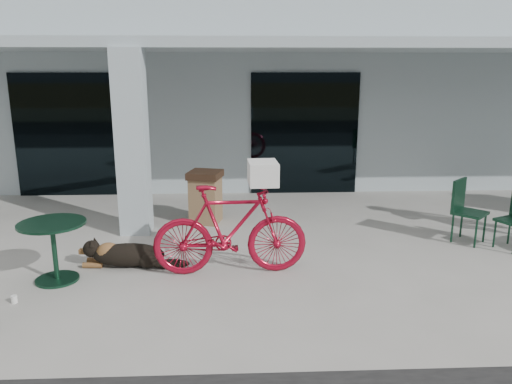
{
  "coord_description": "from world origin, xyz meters",
  "views": [
    {
      "loc": [
        0.22,
        -6.14,
        2.81
      ],
      "look_at": [
        0.54,
        1.08,
        1.0
      ],
      "focal_mm": 35.0,
      "sensor_mm": 36.0,
      "label": 1
    }
  ],
  "objects_px": {
    "cafe_table_near": "(55,252)",
    "cafe_chair_far_a": "(470,212)",
    "dog": "(129,254)",
    "bicycle": "(230,230)",
    "trash_receptacle": "(206,197)"
  },
  "relations": [
    {
      "from": "cafe_table_near",
      "to": "cafe_chair_far_a",
      "type": "bearing_deg",
      "value": 11.32
    },
    {
      "from": "dog",
      "to": "cafe_chair_far_a",
      "type": "height_order",
      "value": "cafe_chair_far_a"
    },
    {
      "from": "bicycle",
      "to": "cafe_table_near",
      "type": "xyz_separation_m",
      "value": [
        -2.35,
        -0.15,
        -0.22
      ]
    },
    {
      "from": "cafe_chair_far_a",
      "to": "trash_receptacle",
      "type": "xyz_separation_m",
      "value": [
        -4.37,
        1.3,
        -0.03
      ]
    },
    {
      "from": "dog",
      "to": "cafe_chair_far_a",
      "type": "relative_size",
      "value": 1.15
    },
    {
      "from": "bicycle",
      "to": "dog",
      "type": "distance_m",
      "value": 1.57
    },
    {
      "from": "dog",
      "to": "trash_receptacle",
      "type": "bearing_deg",
      "value": 68.73
    },
    {
      "from": "cafe_table_near",
      "to": "trash_receptacle",
      "type": "height_order",
      "value": "trash_receptacle"
    },
    {
      "from": "cafe_table_near",
      "to": "dog",
      "type": "bearing_deg",
      "value": 27.18
    },
    {
      "from": "dog",
      "to": "cafe_table_near",
      "type": "height_order",
      "value": "cafe_table_near"
    },
    {
      "from": "dog",
      "to": "cafe_chair_far_a",
      "type": "distance_m",
      "value": 5.44
    },
    {
      "from": "bicycle",
      "to": "cafe_chair_far_a",
      "type": "height_order",
      "value": "bicycle"
    },
    {
      "from": "trash_receptacle",
      "to": "dog",
      "type": "bearing_deg",
      "value": -115.48
    },
    {
      "from": "bicycle",
      "to": "dog",
      "type": "relative_size",
      "value": 1.79
    },
    {
      "from": "dog",
      "to": "cafe_table_near",
      "type": "bearing_deg",
      "value": -148.61
    }
  ]
}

